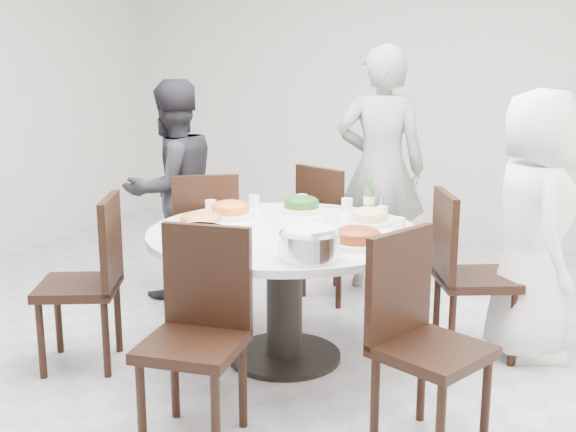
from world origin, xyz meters
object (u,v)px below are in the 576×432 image
at_px(diner_left, 173,189).
at_px(chair_ne, 476,275).
at_px(diner_right, 533,226).
at_px(beverage_bottle, 369,198).
at_px(chair_sw, 78,283).
at_px(chair_se, 433,346).
at_px(rice_bowl, 310,246).
at_px(diner_middle, 381,169).
at_px(soup_bowl, 198,236).
at_px(chair_s, 192,340).
at_px(dining_table, 284,295).
at_px(chair_nw, 204,241).
at_px(chair_n, 338,232).

bearing_deg(diner_left, chair_ne, 107.12).
relative_size(diner_right, beverage_bottle, 6.79).
height_order(chair_sw, chair_se, same).
bearing_deg(rice_bowl, diner_right, 50.42).
xyz_separation_m(diner_middle, beverage_bottle, (0.22, -0.96, -0.02)).
bearing_deg(chair_se, chair_sw, 110.25).
height_order(diner_right, soup_bowl, diner_right).
bearing_deg(beverage_bottle, chair_s, -101.99).
relative_size(rice_bowl, beverage_bottle, 1.32).
bearing_deg(diner_middle, diner_left, 15.73).
bearing_deg(diner_left, rice_bowl, 75.32).
bearing_deg(dining_table, chair_sw, -152.05).
distance_m(dining_table, chair_ne, 1.09).
bearing_deg(chair_nw, chair_s, 83.49).
xyz_separation_m(diner_right, soup_bowl, (-1.52, -1.07, 0.04)).
height_order(diner_middle, soup_bowl, diner_middle).
bearing_deg(chair_s, chair_n, 84.31).
bearing_deg(diner_left, chair_sw, 31.58).
bearing_deg(rice_bowl, chair_s, -123.58).
bearing_deg(soup_bowl, chair_sw, -172.76).
height_order(diner_right, diner_middle, diner_middle).
xyz_separation_m(chair_sw, rice_bowl, (1.33, 0.07, 0.34)).
xyz_separation_m(chair_nw, chair_s, (0.82, -1.49, 0.00)).
height_order(chair_nw, chair_se, same).
xyz_separation_m(chair_se, diner_middle, (-0.87, 2.09, 0.41)).
bearing_deg(soup_bowl, diner_left, 127.96).
bearing_deg(chair_ne, beverage_bottle, 61.21).
relative_size(chair_nw, chair_se, 1.00).
distance_m(chair_n, chair_nw, 0.94).
xyz_separation_m(chair_n, chair_se, (1.06, -1.73, 0.00)).
relative_size(chair_ne, chair_n, 1.00).
bearing_deg(soup_bowl, chair_s, -62.48).
xyz_separation_m(chair_sw, diner_left, (-0.19, 1.25, 0.29)).
height_order(chair_ne, chair_s, same).
height_order(chair_s, diner_right, diner_right).
bearing_deg(diner_right, diner_middle, 31.97).
bearing_deg(chair_s, rice_bowl, 48.22).
bearing_deg(chair_s, diner_right, 44.05).
xyz_separation_m(dining_table, diner_right, (1.24, 0.63, 0.38)).
xyz_separation_m(rice_bowl, soup_bowl, (-0.62, 0.02, -0.02)).
distance_m(diner_left, rice_bowl, 1.92).
bearing_deg(diner_right, chair_nw, 71.74).
height_order(chair_ne, chair_n, same).
distance_m(chair_ne, rice_bowl, 1.19).
xyz_separation_m(chair_sw, chair_se, (1.97, -0.08, 0.00)).
xyz_separation_m(chair_nw, chair_sw, (-0.18, -1.05, 0.00)).
height_order(chair_n, rice_bowl, chair_n).
xyz_separation_m(diner_middle, soup_bowl, (-0.38, -1.92, -0.09)).
bearing_deg(chair_ne, diner_middle, 14.90).
height_order(rice_bowl, beverage_bottle, beverage_bottle).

